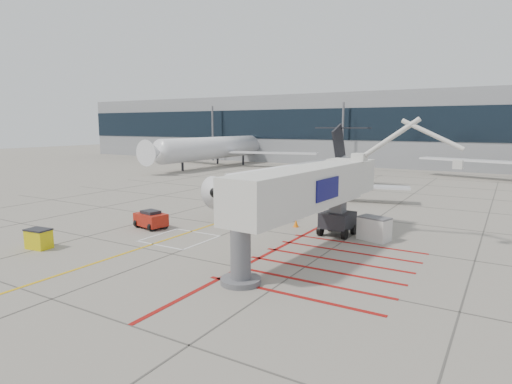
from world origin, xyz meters
The scene contains 12 objects.
ground_plane centered at (0.00, 0.00, 0.00)m, with size 260.00×260.00×0.00m, color gray.
regional_jet centered at (-2.57, 15.28, 3.88)m, with size 23.48×29.61×7.76m, color white, non-canonical shape.
jet_bridge centered at (6.68, 0.04, 3.51)m, with size 8.31×17.54×7.02m, color silver, non-canonical shape.
pushback_tug centered at (-5.94, 0.27, 0.72)m, with size 2.47×1.54×1.44m, color #AC1E10, non-canonical shape.
spill_bin centered at (-8.09, -7.44, 0.64)m, with size 1.49×0.99×1.29m, color yellow, non-canonical shape.
baggage_cart centered at (1.02, 7.82, 0.68)m, with size 2.15×1.36×1.36m, color #58585D, non-canonical shape.
ground_power_unit centered at (9.68, 5.55, 0.81)m, with size 2.05×1.19×1.62m, color silver, non-canonical shape.
cone_nose centered at (-2.19, 6.51, 0.24)m, with size 0.35×0.35×0.49m, color #F0400C.
cone_side centered at (3.44, 6.28, 0.28)m, with size 0.41×0.41×0.57m, color orange.
terminal_building centered at (10.00, 70.00, 7.00)m, with size 180.00×28.00×14.00m, color gray.
terminal_glass_band centered at (10.00, 55.95, 8.00)m, with size 180.00×0.10×6.00m, color black.
bg_aircraft_b centered at (-31.32, 46.00, 6.23)m, with size 37.40×41.56×12.47m, color silver, non-canonical shape.
Camera 1 is at (17.38, -22.97, 7.78)m, focal length 30.00 mm.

